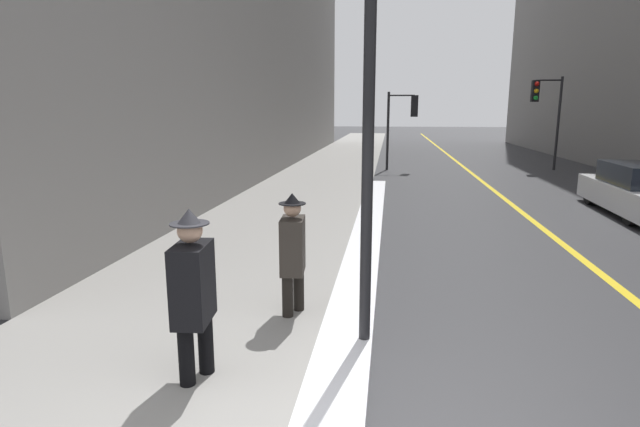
{
  "coord_description": "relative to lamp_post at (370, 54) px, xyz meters",
  "views": [
    {
      "loc": [
        0.61,
        -3.21,
        2.55
      ],
      "look_at": [
        -0.4,
        4.0,
        1.05
      ],
      "focal_mm": 28.0,
      "sensor_mm": 36.0,
      "label": 1
    }
  ],
  "objects": [
    {
      "name": "traffic_light_near",
      "position": [
        0.8,
        17.09,
        -0.69
      ],
      "size": [
        1.31,
        0.32,
        3.34
      ],
      "rotation": [
        0.0,
        0.0,
        -0.02
      ],
      "color": "black",
      "rests_on": "ground"
    },
    {
      "name": "snow_bank_curb",
      "position": [
        -0.21,
        4.63,
        -3.03
      ],
      "size": [
        0.59,
        15.64,
        0.13
      ],
      "color": "white",
      "rests_on": "ground"
    },
    {
      "name": "lamp_post",
      "position": [
        0.0,
        0.0,
        0.0
      ],
      "size": [
        0.28,
        0.28,
        5.21
      ],
      "color": "black",
      "rests_on": "ground"
    },
    {
      "name": "pedestrian_in_glasses",
      "position": [
        -0.95,
        0.85,
        -2.24
      ],
      "size": [
        0.33,
        0.51,
        1.57
      ],
      "rotation": [
        0.0,
        0.0,
        -1.48
      ],
      "color": "black",
      "rests_on": "ground"
    },
    {
      "name": "road_centre_stripe",
      "position": [
        3.61,
        13.16,
        -3.09
      ],
      "size": [
        0.16,
        80.0,
        0.0
      ],
      "color": "gold",
      "rests_on": "ground"
    },
    {
      "name": "pedestrian_trailing",
      "position": [
        -1.57,
        -0.84,
        -2.17
      ],
      "size": [
        0.36,
        0.54,
        1.69
      ],
      "rotation": [
        0.0,
        0.0,
        -1.48
      ],
      "color": "black",
      "rests_on": "ground"
    },
    {
      "name": "sidewalk_slab",
      "position": [
        -2.39,
        13.16,
        -3.09
      ],
      "size": [
        4.0,
        80.0,
        0.01
      ],
      "color": "gray",
      "rests_on": "ground"
    },
    {
      "name": "building_facade_left",
      "position": [
        -7.39,
        18.16,
        3.98
      ],
      "size": [
        6.0,
        36.0,
        14.15
      ],
      "color": "slate",
      "rests_on": "ground"
    },
    {
      "name": "traffic_light_far",
      "position": [
        6.71,
        17.9,
        -0.22
      ],
      "size": [
        1.31,
        0.41,
        3.97
      ],
      "rotation": [
        0.0,
        0.0,
        3.27
      ],
      "color": "black",
      "rests_on": "ground"
    }
  ]
}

